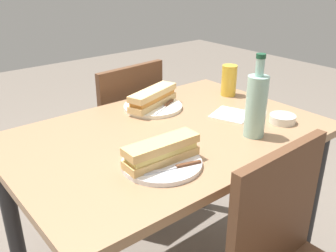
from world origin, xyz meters
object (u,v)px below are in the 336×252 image
Objects in this scene: plate_near at (162,163)px; chair_near at (121,131)px; knife_near at (177,167)px; beer_glass at (229,80)px; baguette_sandwich_far at (153,97)px; knife_far at (165,106)px; plate_far at (153,107)px; olive_bowl at (282,119)px; dining_table at (168,160)px; baguette_sandwich_near at (162,151)px; water_bottle at (256,105)px.

chair_near is at bearing -113.34° from plate_near.
beer_glass reaches higher than knife_near.
knife_far is (-0.03, 0.05, -0.03)m from baguette_sandwich_far.
beer_glass is at bearing 174.47° from knife_far.
plate_far is at bearing -59.50° from knife_far.
beer_glass is 0.36m from olive_bowl.
knife_near reaches higher than plate_far.
plate_near is 1.00× the size of plate_far.
knife_near is at bearing 30.76° from beer_glass.
dining_table is at bearing 74.96° from chair_near.
baguette_sandwich_near reaches higher than dining_table.
baguette_sandwich_near is at bearing -80.96° from knife_near.
plate_near is 0.56m from olive_bowl.
plate_far is 0.06m from knife_far.
chair_near is 5.12× the size of knife_far.
chair_near reaches higher than baguette_sandwich_far.
dining_table is 0.38m from water_bottle.
dining_table is 0.30m from baguette_sandwich_near.
beer_glass is 1.44× the size of olive_bowl.
plate_near is at bearing -5.41° from water_bottle.
baguette_sandwich_near and baguette_sandwich_far have the same top height.
chair_near is at bearing -113.34° from baguette_sandwich_near.
dining_table is 6.85× the size of knife_far.
chair_near is at bearing -86.04° from water_bottle.
olive_bowl is at bearing -177.33° from knife_near.
plate_near is at bearing 56.06° from plate_far.
chair_near is 3.19× the size of baguette_sandwich_far.
olive_bowl is (-0.29, 0.43, -0.03)m from baguette_sandwich_far.
plate_near is 0.48m from baguette_sandwich_far.
water_bottle is at bearing -176.68° from knife_near.
baguette_sandwich_near is 0.99× the size of plate_far.
beer_glass reaches higher than knife_far.
plate_near is 0.48m from plate_far.
olive_bowl is (-0.23, 0.79, 0.26)m from chair_near.
baguette_sandwich_far is at bearing -119.56° from knife_near.
plate_far is (-0.27, -0.40, -0.04)m from baguette_sandwich_near.
knife_near reaches higher than dining_table.
knife_far is at bearing 85.43° from chair_near.
knife_far is 0.35m from beer_glass.
plate_near is at bearing 56.06° from baguette_sandwich_far.
dining_table is 0.29m from baguette_sandwich_far.
olive_bowl is at bearing 124.24° from baguette_sandwich_far.
baguette_sandwich_near is 0.83× the size of water_bottle.
baguette_sandwich_near is 0.56m from olive_bowl.
water_bottle is (-0.38, 0.04, 0.11)m from plate_near.
olive_bowl is (-0.26, 0.38, -0.00)m from knife_far.
dining_table is 4.27× the size of baguette_sandwich_far.
plate_near is 0.46m from knife_far.
olive_bowl is at bearing 176.71° from baguette_sandwich_near.
plate_far is at bearing -113.76° from dining_table.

